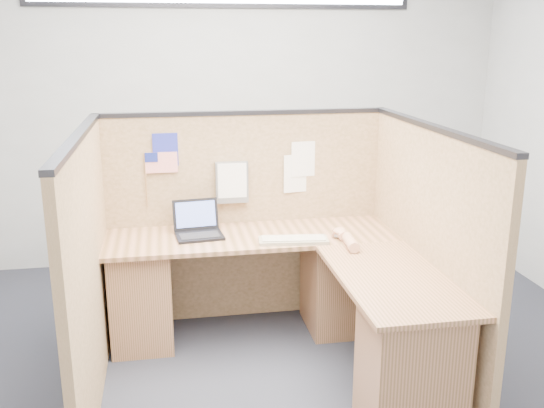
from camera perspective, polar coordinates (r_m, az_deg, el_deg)
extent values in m
plane|color=black|center=(3.81, -0.34, -16.60)|extent=(5.00, 5.00, 0.00)
plane|color=#AAACAF|center=(5.50, -4.39, 8.91)|extent=(5.00, 0.00, 5.00)
plane|color=#AAACAF|center=(1.25, 18.03, -15.30)|extent=(5.00, 0.00, 5.00)
cube|color=brown|center=(4.41, -2.56, -1.34)|extent=(2.05, 0.05, 1.50)
cube|color=#232328|center=(4.25, -2.68, 8.58)|extent=(2.05, 0.06, 0.03)
cube|color=brown|center=(3.55, -16.86, -6.24)|extent=(0.05, 1.80, 1.50)
cube|color=#232328|center=(3.35, -17.87, 6.02)|extent=(0.06, 1.80, 0.03)
cube|color=brown|center=(3.84, 14.28, -4.36)|extent=(0.05, 1.80, 1.50)
cube|color=#232328|center=(3.66, 15.07, 6.97)|extent=(0.06, 1.80, 0.03)
cube|color=brown|center=(4.11, -1.95, -3.10)|extent=(1.95, 0.60, 0.03)
cube|color=brown|center=(3.48, 11.33, -6.94)|extent=(0.60, 1.15, 0.03)
cube|color=brown|center=(4.21, -12.17, -8.32)|extent=(0.40, 0.50, 0.70)
cube|color=brown|center=(4.36, 5.99, -7.20)|extent=(0.40, 0.50, 0.70)
cube|color=brown|center=(3.37, 13.00, -14.70)|extent=(0.50, 0.40, 0.70)
cube|color=black|center=(4.08, -6.84, -3.00)|extent=(0.33, 0.26, 0.02)
cube|color=black|center=(4.18, -7.01, -0.94)|extent=(0.31, 0.10, 0.21)
cube|color=#48599B|center=(4.17, -7.00, -0.98)|extent=(0.27, 0.08, 0.17)
cube|color=gray|center=(3.96, 2.02, -3.44)|extent=(0.47, 0.20, 0.02)
cube|color=silver|center=(3.95, 2.03, -3.23)|extent=(0.42, 0.17, 0.01)
ellipsoid|color=silver|center=(4.06, 6.39, -2.89)|extent=(0.12, 0.09, 0.04)
ellipsoid|color=tan|center=(4.05, 6.42, -2.57)|extent=(0.09, 0.11, 0.05)
cylinder|color=tan|center=(4.01, 6.67, -2.98)|extent=(0.06, 0.05, 0.06)
cylinder|color=tan|center=(3.89, 7.39, -3.59)|extent=(0.09, 0.26, 0.08)
cube|color=#202796|center=(4.22, -10.00, 5.04)|extent=(0.17, 0.01, 0.23)
cylinder|color=olive|center=(4.25, -11.78, 2.20)|extent=(0.01, 0.01, 0.38)
cube|color=red|center=(4.22, -10.37, 3.86)|extent=(0.22, 0.00, 0.14)
cube|color=navy|center=(4.21, -11.30, 4.32)|extent=(0.09, 0.00, 0.07)
cube|color=slate|center=(4.27, -3.80, 2.05)|extent=(0.23, 0.05, 0.29)
cube|color=white|center=(4.24, -3.76, 2.21)|extent=(0.20, 0.01, 0.25)
cube|color=white|center=(4.35, 3.10, 4.25)|extent=(0.20, 0.03, 0.25)
cube|color=white|center=(4.36, 2.48, 2.90)|extent=(0.21, 0.03, 0.27)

